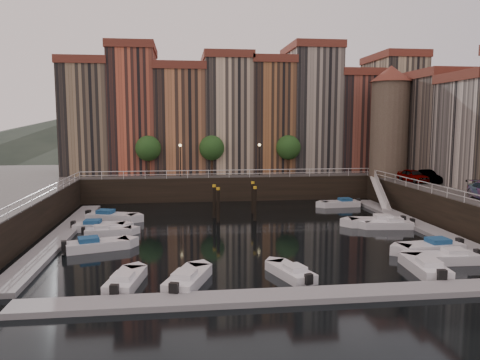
{
  "coord_description": "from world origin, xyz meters",
  "views": [
    {
      "loc": [
        -5.86,
        -41.5,
        9.76
      ],
      "look_at": [
        -0.14,
        4.0,
        4.16
      ],
      "focal_mm": 35.0,
      "sensor_mm": 36.0,
      "label": 1
    }
  ],
  "objects": [
    {
      "name": "car_a",
      "position": [
        20.22,
        8.32,
        3.73
      ],
      "size": [
        2.38,
        4.49,
        1.45
      ],
      "primitive_type": "imported",
      "rotation": [
        0.0,
        0.0,
        0.16
      ],
      "color": "gray",
      "rests_on": "quay_right"
    },
    {
      "name": "boat_near_0",
      "position": [
        -9.32,
        -13.76,
        0.34
      ],
      "size": [
        2.31,
        4.56,
        1.02
      ],
      "rotation": [
        0.0,
        0.0,
        1.4
      ],
      "color": "silver",
      "rests_on": "ground"
    },
    {
      "name": "boat_left_1",
      "position": [
        -12.55,
        -5.14,
        0.38
      ],
      "size": [
        5.07,
        3.1,
        1.14
      ],
      "rotation": [
        0.0,
        0.0,
        0.3
      ],
      "color": "silver",
      "rests_on": "ground"
    },
    {
      "name": "boat_near_2",
      "position": [
        0.96,
        -13.37,
        0.33
      ],
      "size": [
        2.71,
        4.33,
        0.97
      ],
      "rotation": [
        0.0,
        0.0,
        1.89
      ],
      "color": "silver",
      "rests_on": "ground"
    },
    {
      "name": "corner_tower",
      "position": [
        20.0,
        14.5,
        10.19
      ],
      "size": [
        5.2,
        5.2,
        13.8
      ],
      "color": "#6B5B4C",
      "rests_on": "quay_right"
    },
    {
      "name": "boat_near_3",
      "position": [
        9.89,
        -13.57,
        0.38
      ],
      "size": [
        2.16,
        4.98,
        1.13
      ],
      "rotation": [
        0.0,
        0.0,
        1.49
      ],
      "color": "silver",
      "rests_on": "ground"
    },
    {
      "name": "ground",
      "position": [
        0.0,
        0.0,
        0.0
      ],
      "size": [
        200.0,
        200.0,
        0.0
      ],
      "primitive_type": "plane",
      "color": "black",
      "rests_on": "ground"
    },
    {
      "name": "boat_right_0",
      "position": [
        12.58,
        -11.68,
        0.37
      ],
      "size": [
        4.75,
        1.86,
        1.08
      ],
      "rotation": [
        0.0,
        0.0,
        3.11
      ],
      "color": "silver",
      "rests_on": "ground"
    },
    {
      "name": "street_lamps",
      "position": [
        -1.0,
        17.2,
        5.9
      ],
      "size": [
        10.36,
        0.36,
        4.18
      ],
      "color": "black",
      "rests_on": "quay_far"
    },
    {
      "name": "boat_left_3",
      "position": [
        -13.5,
        1.56,
        0.37
      ],
      "size": [
        4.82,
        2.0,
        1.1
      ],
      "rotation": [
        0.0,
        0.0,
        -0.06
      ],
      "color": "silver",
      "rests_on": "ground"
    },
    {
      "name": "boat_right_2",
      "position": [
        13.31,
        -0.72,
        0.36
      ],
      "size": [
        4.79,
        2.28,
        1.08
      ],
      "rotation": [
        0.0,
        0.0,
        3.01
      ],
      "color": "silver",
      "rests_on": "ground"
    },
    {
      "name": "boat_right_4",
      "position": [
        12.71,
        10.8,
        0.36
      ],
      "size": [
        4.71,
        1.98,
        1.07
      ],
      "rotation": [
        0.0,
        0.0,
        3.21
      ],
      "color": "silver",
      "rests_on": "ground"
    },
    {
      "name": "dock_left",
      "position": [
        -16.2,
        -1.0,
        0.17
      ],
      "size": [
        2.0,
        28.0,
        0.35
      ],
      "primitive_type": "cube",
      "color": "gray",
      "rests_on": "ground"
    },
    {
      "name": "railings",
      "position": [
        0.0,
        4.88,
        3.79
      ],
      "size": [
        36.08,
        34.04,
        0.52
      ],
      "color": "white",
      "rests_on": "ground"
    },
    {
      "name": "boat_right_3",
      "position": [
        12.52,
        0.11,
        0.41
      ],
      "size": [
        5.36,
        2.6,
        1.2
      ],
      "rotation": [
        0.0,
        0.0,
        3.0
      ],
      "color": "silver",
      "rests_on": "ground"
    },
    {
      "name": "dock_right",
      "position": [
        16.2,
        -1.0,
        0.17
      ],
      "size": [
        2.0,
        28.0,
        0.35
      ],
      "primitive_type": "cube",
      "color": "gray",
      "rests_on": "ground"
    },
    {
      "name": "boat_left_2",
      "position": [
        -12.44,
        -0.27,
        0.33
      ],
      "size": [
        4.31,
        2.01,
        0.97
      ],
      "rotation": [
        0.0,
        0.0,
        0.12
      ],
      "color": "silver",
      "rests_on": "ground"
    },
    {
      "name": "dock_near",
      "position": [
        0.0,
        -17.0,
        0.17
      ],
      "size": [
        30.0,
        2.0,
        0.35
      ],
      "primitive_type": "cube",
      "color": "gray",
      "rests_on": "ground"
    },
    {
      "name": "far_terrace",
      "position": [
        3.31,
        23.5,
        10.95
      ],
      "size": [
        48.7,
        10.3,
        17.5
      ],
      "color": "#8A7458",
      "rests_on": "quay_far"
    },
    {
      "name": "mountains",
      "position": [
        1.72,
        110.0,
        7.92
      ],
      "size": [
        145.0,
        100.0,
        18.0
      ],
      "color": "#2D382D",
      "rests_on": "ground"
    },
    {
      "name": "boat_right_1",
      "position": [
        12.83,
        -9.12,
        0.4
      ],
      "size": [
        5.23,
        2.29,
        1.18
      ],
      "rotation": [
        0.0,
        0.0,
        3.23
      ],
      "color": "silver",
      "rests_on": "ground"
    },
    {
      "name": "quay_far",
      "position": [
        0.0,
        26.0,
        1.5
      ],
      "size": [
        80.0,
        20.0,
        3.0
      ],
      "primitive_type": "cube",
      "color": "black",
      "rests_on": "ground"
    },
    {
      "name": "boat_left_4",
      "position": [
        -13.01,
        5.91,
        0.4
      ],
      "size": [
        5.29,
        3.19,
        1.19
      ],
      "rotation": [
        0.0,
        0.0,
        -0.29
      ],
      "color": "silver",
      "rests_on": "ground"
    },
    {
      "name": "promenade_trees",
      "position": [
        -1.33,
        18.2,
        6.58
      ],
      "size": [
        21.2,
        3.2,
        5.2
      ],
      "color": "black",
      "rests_on": "quay_far"
    },
    {
      "name": "boat_near_1",
      "position": [
        -5.62,
        -14.03,
        0.37
      ],
      "size": [
        3.19,
        4.87,
        1.1
      ],
      "rotation": [
        0.0,
        0.0,
        1.22
      ],
      "color": "silver",
      "rests_on": "ground"
    },
    {
      "name": "gangway",
      "position": [
        17.1,
        10.0,
        1.92
      ],
      "size": [
        2.78,
        8.32,
        3.73
      ],
      "color": "white",
      "rests_on": "ground"
    },
    {
      "name": "car_b",
      "position": [
        21.92,
        7.36,
        3.73
      ],
      "size": [
        2.09,
        4.59,
        1.46
      ],
      "primitive_type": "imported",
      "rotation": [
        0.0,
        0.0,
        0.12
      ],
      "color": "gray",
      "rests_on": "quay_right"
    },
    {
      "name": "mooring_pilings",
      "position": [
        -0.44,
        5.51,
        1.65
      ],
      "size": [
        4.69,
        4.55,
        3.78
      ],
      "color": "black",
      "rests_on": "ground"
    }
  ]
}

